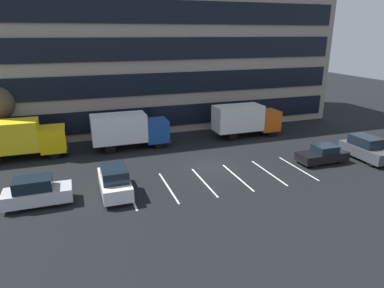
{
  "coord_description": "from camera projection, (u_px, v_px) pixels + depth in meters",
  "views": [
    {
      "loc": [
        -10.01,
        -24.58,
        10.76
      ],
      "look_at": [
        -0.62,
        2.36,
        1.4
      ],
      "focal_mm": 31.76,
      "sensor_mm": 36.0,
      "label": 1
    }
  ],
  "objects": [
    {
      "name": "box_truck_blue",
      "position": [
        129.0,
        129.0,
        32.71
      ],
      "size": [
        7.42,
        2.46,
        3.44
      ],
      "color": "#194799",
      "rests_on": "ground_plane"
    },
    {
      "name": "box_truck_yellow_all",
      "position": [
        19.0,
        138.0,
        29.91
      ],
      "size": [
        7.54,
        2.5,
        3.5
      ],
      "color": "yellow",
      "rests_on": "ground_plane"
    },
    {
      "name": "lot_markings",
      "position": [
        221.0,
        179.0,
        26.16
      ],
      "size": [
        14.14,
        5.4,
        0.01
      ],
      "color": "silver",
      "rests_on": "ground_plane"
    },
    {
      "name": "ground_plane",
      "position": [
        208.0,
        167.0,
        28.54
      ],
      "size": [
        120.0,
        120.0,
        0.0
      ],
      "primitive_type": "plane",
      "color": "black"
    },
    {
      "name": "suv_charcoal",
      "position": [
        366.0,
        149.0,
        30.06
      ],
      "size": [
        1.95,
        4.61,
        2.08
      ],
      "color": "#474C51",
      "rests_on": "ground_plane"
    },
    {
      "name": "sedan_black",
      "position": [
        323.0,
        155.0,
        29.37
      ],
      "size": [
        4.37,
        1.83,
        1.56
      ],
      "color": "black",
      "rests_on": "ground_plane"
    },
    {
      "name": "box_truck_orange",
      "position": [
        246.0,
        119.0,
        36.56
      ],
      "size": [
        7.46,
        2.47,
        3.46
      ],
      "color": "#D85914",
      "rests_on": "ground_plane"
    },
    {
      "name": "office_building",
      "position": [
        155.0,
        48.0,
        41.84
      ],
      "size": [
        41.44,
        14.04,
        18.0
      ],
      "color": "gray",
      "rests_on": "ground_plane"
    },
    {
      "name": "suv_silver",
      "position": [
        37.0,
        192.0,
        22.03
      ],
      "size": [
        4.23,
        1.79,
        1.91
      ],
      "color": "silver",
      "rests_on": "ground_plane"
    },
    {
      "name": "suv_white",
      "position": [
        115.0,
        181.0,
        23.5
      ],
      "size": [
        1.93,
        4.56,
        2.06
      ],
      "color": "white",
      "rests_on": "ground_plane"
    }
  ]
}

